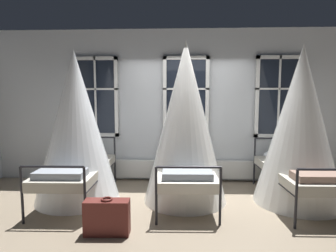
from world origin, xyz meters
TOP-DOWN VIEW (x-y plane):
  - ground at (0.00, 0.00)m, footprint 16.59×16.59m
  - back_wall_with_windows at (0.00, 1.42)m, footprint 7.98×0.10m
  - window_bank at (-0.00, 1.30)m, footprint 4.59×0.10m
  - cot_first at (-1.84, 0.21)m, footprint 1.38×1.91m
  - cot_second at (-0.03, 0.26)m, footprint 1.38×1.91m
  - cot_third at (1.80, 0.22)m, footprint 1.38×1.91m
  - suitcase_dark at (-1.02, -0.97)m, footprint 0.57×0.23m

SIDE VIEW (x-z plane):
  - ground at x=0.00m, z-range 0.00..0.00m
  - suitcase_dark at x=-1.02m, z-range -0.01..0.46m
  - window_bank at x=0.00m, z-range -0.25..2.22m
  - cot_first at x=-1.84m, z-range -0.05..2.45m
  - cot_third at x=1.80m, z-range -0.05..2.50m
  - cot_second at x=-0.03m, z-range -0.05..2.59m
  - back_wall_with_windows at x=0.00m, z-range 0.00..3.08m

